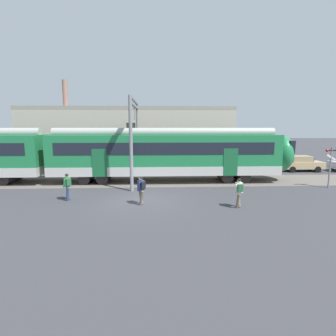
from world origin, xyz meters
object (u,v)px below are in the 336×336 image
Objects in this scene: parked_car_tan at (301,163)px; pedestrian_navy at (141,188)px; crossing_signal at (331,161)px; pedestrian_white at (239,190)px; pedestrian_green at (67,185)px.

pedestrian_navy is at bearing -145.19° from parked_car_tan.
crossing_signal is at bearing -104.85° from parked_car_tan.
pedestrian_white is 0.56× the size of crossing_signal.
pedestrian_green is at bearing 166.61° from pedestrian_navy.
crossing_signal reaches higher than pedestrian_green.
pedestrian_navy reaches higher than parked_car_tan.
parked_car_tan is at bearing 34.81° from pedestrian_navy.
pedestrian_green reaches higher than parked_car_tan.
pedestrian_navy is (4.50, -1.07, 0.00)m from pedestrian_green.
pedestrian_navy is 5.45m from pedestrian_white.
pedestrian_navy is 1.00× the size of pedestrian_white.
pedestrian_white is 9.19m from crossing_signal.
pedestrian_navy is at bearing 171.49° from pedestrian_white.
crossing_signal is at bearing 14.76° from pedestrian_navy.
parked_car_tan is at bearing 75.15° from crossing_signal.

